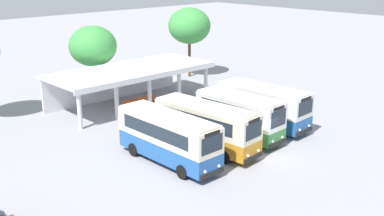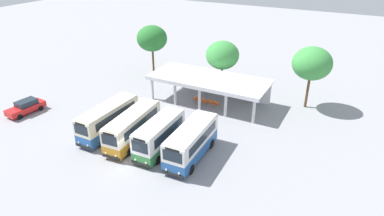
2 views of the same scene
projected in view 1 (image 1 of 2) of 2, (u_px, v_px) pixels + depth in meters
The scene contains 14 objects.
ground_plane at pixel (264, 154), 32.17m from camera, with size 180.00×180.00×0.00m, color #939399.
city_bus_nearest_orange at pixel (168, 136), 30.37m from camera, with size 2.28×8.04×3.29m.
city_bus_second_in_row at pixel (206, 125), 32.48m from camera, with size 2.73×8.20×3.26m.
city_bus_middle_cream at pixel (239, 115), 34.58m from camera, with size 2.41×7.03×3.32m.
city_bus_fourth_amber at pixel (263, 105), 37.09m from camera, with size 2.67×7.79×3.29m.
terminal_canopy at pixel (127, 75), 43.09m from camera, with size 15.25×6.39×3.40m.
waiting_chair_end_by_column at pixel (126, 104), 41.71m from camera, with size 0.46×0.46×0.86m.
waiting_chair_second_from_end at pixel (132, 103), 42.06m from camera, with size 0.46×0.46×0.86m.
waiting_chair_middle_seat at pixel (138, 102), 42.45m from camera, with size 0.46×0.46×0.86m.
waiting_chair_fourth_seat at pixel (143, 100), 42.84m from camera, with size 0.46×0.46×0.86m.
waiting_chair_fifth_seat at pixel (148, 99), 43.27m from camera, with size 0.46×0.46×0.86m.
waiting_chair_far_end_seat at pixel (153, 98), 43.67m from camera, with size 0.46×0.46×0.86m.
roadside_tree_behind_canopy at pixel (93, 46), 45.41m from camera, with size 4.61×4.61×6.79m.
roadside_tree_east_of_canopy at pixel (189, 26), 52.42m from camera, with size 4.73×4.73×7.81m.
Camera 1 is at (-24.06, -18.21, 12.61)m, focal length 43.93 mm.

